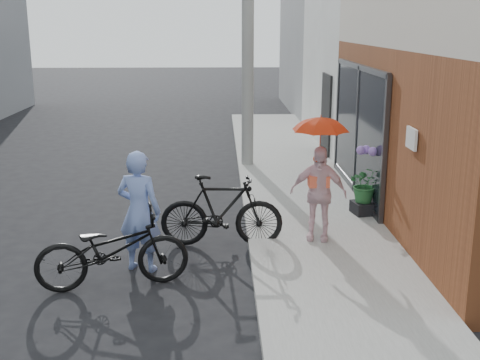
{
  "coord_description": "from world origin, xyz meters",
  "views": [
    {
      "loc": [
        0.46,
        -8.07,
        3.4
      ],
      "look_at": [
        0.75,
        0.71,
        1.1
      ],
      "focal_mm": 45.0,
      "sensor_mm": 36.0,
      "label": 1
    }
  ],
  "objects_px": {
    "bike_left": "(112,250)",
    "planter": "(364,208)",
    "bike_right": "(222,211)",
    "kimono_woman": "(318,193)",
    "officer": "(139,211)",
    "utility_pole": "(248,18)"
  },
  "relations": [
    {
      "from": "kimono_woman",
      "to": "planter",
      "type": "height_order",
      "value": "kimono_woman"
    },
    {
      "from": "utility_pole",
      "to": "planter",
      "type": "bearing_deg",
      "value": -64.42
    },
    {
      "from": "bike_left",
      "to": "officer",
      "type": "bearing_deg",
      "value": -38.52
    },
    {
      "from": "kimono_woman",
      "to": "officer",
      "type": "bearing_deg",
      "value": -147.48
    },
    {
      "from": "bike_left",
      "to": "bike_right",
      "type": "distance_m",
      "value": 2.07
    },
    {
      "from": "officer",
      "to": "kimono_woman",
      "type": "distance_m",
      "value": 2.77
    },
    {
      "from": "bike_left",
      "to": "planter",
      "type": "bearing_deg",
      "value": -67.94
    },
    {
      "from": "officer",
      "to": "planter",
      "type": "bearing_deg",
      "value": -133.54
    },
    {
      "from": "officer",
      "to": "utility_pole",
      "type": "bearing_deg",
      "value": -89.57
    },
    {
      "from": "bike_left",
      "to": "planter",
      "type": "relative_size",
      "value": 4.94
    },
    {
      "from": "planter",
      "to": "kimono_woman",
      "type": "bearing_deg",
      "value": -129.77
    },
    {
      "from": "utility_pole",
      "to": "kimono_woman",
      "type": "xyz_separation_m",
      "value": [
        0.86,
        -5.22,
        -2.64
      ]
    },
    {
      "from": "utility_pole",
      "to": "officer",
      "type": "relative_size",
      "value": 4.05
    },
    {
      "from": "kimono_woman",
      "to": "planter",
      "type": "distance_m",
      "value": 1.75
    },
    {
      "from": "utility_pole",
      "to": "officer",
      "type": "bearing_deg",
      "value": -106.35
    },
    {
      "from": "officer",
      "to": "planter",
      "type": "height_order",
      "value": "officer"
    },
    {
      "from": "bike_right",
      "to": "kimono_woman",
      "type": "distance_m",
      "value": 1.52
    },
    {
      "from": "bike_right",
      "to": "planter",
      "type": "xyz_separation_m",
      "value": [
        2.53,
        1.19,
        -0.35
      ]
    },
    {
      "from": "utility_pole",
      "to": "bike_right",
      "type": "xyz_separation_m",
      "value": [
        -0.63,
        -5.16,
        -2.93
      ]
    },
    {
      "from": "bike_right",
      "to": "planter",
      "type": "bearing_deg",
      "value": -62.55
    },
    {
      "from": "officer",
      "to": "bike_right",
      "type": "bearing_deg",
      "value": -124.99
    },
    {
      "from": "bike_right",
      "to": "kimono_woman",
      "type": "xyz_separation_m",
      "value": [
        1.49,
        -0.06,
        0.29
      ]
    }
  ]
}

